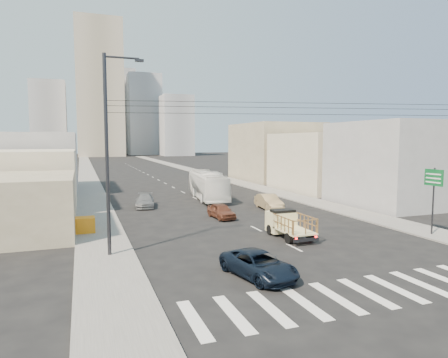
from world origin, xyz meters
TOP-DOWN VIEW (x-y plane):
  - ground at (0.00, 0.00)m, footprint 420.00×420.00m
  - sidewalk_left at (-11.75, 70.00)m, footprint 3.50×180.00m
  - sidewalk_right at (11.75, 70.00)m, footprint 3.50×180.00m
  - crosswalk at (0.02, -6.00)m, footprint 18.59×3.80m
  - lane_dashes at (0.00, 53.00)m, footprint 0.15×104.00m
  - flatbed_pickup at (0.97, 4.55)m, footprint 1.95×4.41m
  - navy_pickup at (-4.57, -2.38)m, footprint 3.16×5.09m
  - city_bus at (1.28, 24.88)m, footprint 4.09×12.15m
  - sedan_brown at (-1.19, 12.99)m, footprint 1.81×3.97m
  - sedan_tan at (4.97, 15.85)m, footprint 1.99×4.73m
  - sedan_grey at (-6.73, 21.42)m, footprint 2.58×4.79m
  - green_sign at (11.16, 1.50)m, footprint 0.18×1.60m
  - streetlamp_left at (-11.39, 4.00)m, footprint 2.36×0.25m
  - overhead_wires at (0.00, 1.50)m, footprint 23.01×5.02m
  - crate_stack at (-13.00, 10.73)m, footprint 1.80×1.20m
  - bldg_right_near at (19.00, 14.00)m, footprint 10.00×12.00m
  - bldg_right_mid at (19.50, 28.00)m, footprint 11.00×14.00m
  - bldg_right_far at (20.00, 44.00)m, footprint 12.00×16.00m
  - bldg_left_near at (-18.00, 12.00)m, footprint 9.00×10.00m
  - bldg_left_mid at (-19.00, 24.00)m, footprint 11.00×12.00m
  - bldg_left_far at (-19.50, 39.00)m, footprint 12.00×16.00m
  - high_rise_tower at (-4.00, 170.00)m, footprint 20.00×20.00m
  - midrise_ne at (18.00, 185.00)m, footprint 16.00×16.00m
  - midrise_nw at (-26.00, 180.00)m, footprint 15.00×15.00m
  - midrise_back at (6.00, 200.00)m, footprint 18.00×18.00m
  - midrise_east at (30.00, 165.00)m, footprint 14.00×14.00m

SIDE VIEW (x-z plane):
  - ground at x=0.00m, z-range 0.00..0.00m
  - lane_dashes at x=0.00m, z-range 0.00..0.01m
  - crosswalk at x=0.02m, z-range 0.00..0.01m
  - sidewalk_left at x=-11.75m, z-range 0.00..0.12m
  - sidewalk_right at x=11.75m, z-range 0.00..0.12m
  - navy_pickup at x=-4.57m, z-range 0.00..1.31m
  - sedan_grey at x=-6.73m, z-range 0.00..1.32m
  - sedan_brown at x=-1.19m, z-range 0.00..1.32m
  - crate_stack at x=-13.00m, z-range 0.12..1.26m
  - sedan_tan at x=4.97m, z-range 0.00..1.52m
  - flatbed_pickup at x=0.97m, z-range 0.14..2.04m
  - city_bus at x=1.28m, z-range 0.00..3.32m
  - bldg_left_near at x=-18.00m, z-range 0.00..4.40m
  - bldg_left_mid at x=-19.00m, z-range 0.00..6.00m
  - green_sign at x=11.16m, z-range 1.24..6.24m
  - bldg_right_mid at x=19.50m, z-range 0.00..8.00m
  - bldg_left_far at x=-19.50m, z-range 0.00..8.00m
  - bldg_right_near at x=19.00m, z-range 0.00..9.00m
  - bldg_right_far at x=20.00m, z-range 0.00..10.00m
  - streetlamp_left at x=-11.39m, z-range 0.44..12.44m
  - overhead_wires at x=0.00m, z-range 8.60..9.33m
  - midrise_east at x=30.00m, z-range 0.00..28.00m
  - midrise_nw at x=-26.00m, z-range 0.00..34.00m
  - midrise_ne at x=18.00m, z-range 0.00..40.00m
  - midrise_back at x=6.00m, z-range 0.00..44.00m
  - high_rise_tower at x=-4.00m, z-range 0.00..60.00m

